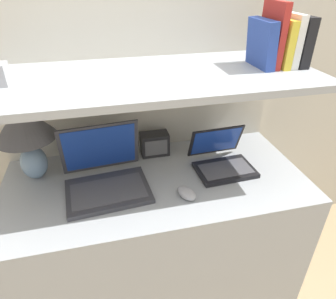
{
  "coord_description": "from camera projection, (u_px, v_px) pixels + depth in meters",
  "views": [
    {
      "loc": [
        -0.2,
        -0.75,
        1.56
      ],
      "look_at": [
        0.05,
        0.31,
        0.9
      ],
      "focal_mm": 32.0,
      "sensor_mm": 36.0,
      "label": 1
    }
  ],
  "objects": [
    {
      "name": "router_box",
      "position": [
        155.0,
        144.0,
        1.51
      ],
      "size": [
        0.14,
        0.08,
        0.11
      ],
      "color": "black",
      "rests_on": "desk"
    },
    {
      "name": "book_yellow",
      "position": [
        280.0,
        43.0,
        1.22
      ],
      "size": [
        0.03,
        0.18,
        0.19
      ],
      "color": "gold",
      "rests_on": "shelf"
    },
    {
      "name": "desk",
      "position": [
        158.0,
        238.0,
        1.54
      ],
      "size": [
        1.34,
        0.62,
        0.75
      ],
      "color": "#999EA3",
      "rests_on": "ground_plane"
    },
    {
      "name": "shelf",
      "position": [
        150.0,
        78.0,
        1.17
      ],
      "size": [
        1.34,
        0.56,
        0.03
      ],
      "color": "#999EA3",
      "rests_on": "back_riser"
    },
    {
      "name": "book_blue",
      "position": [
        261.0,
        44.0,
        1.21
      ],
      "size": [
        0.05,
        0.18,
        0.19
      ],
      "color": "#284293",
      "rests_on": "shelf"
    },
    {
      "name": "book_white",
      "position": [
        288.0,
        40.0,
        1.23
      ],
      "size": [
        0.03,
        0.17,
        0.21
      ],
      "color": "silver",
      "rests_on": "shelf"
    },
    {
      "name": "computer_mouse",
      "position": [
        186.0,
        193.0,
        1.23
      ],
      "size": [
        0.09,
        0.11,
        0.04
      ],
      "color": "#99999E",
      "rests_on": "desk"
    },
    {
      "name": "laptop_small",
      "position": [
        222.0,
        160.0,
        1.41
      ],
      "size": [
        0.27,
        0.26,
        0.18
      ],
      "color": "black",
      "rests_on": "desk"
    },
    {
      "name": "back_riser",
      "position": [
        145.0,
        168.0,
        1.7
      ],
      "size": [
        1.34,
        0.04,
        1.18
      ],
      "color": "beige",
      "rests_on": "ground_plane"
    },
    {
      "name": "book_black",
      "position": [
        297.0,
        40.0,
        1.24
      ],
      "size": [
        0.04,
        0.18,
        0.2
      ],
      "color": "black",
      "rests_on": "shelf"
    },
    {
      "name": "wall_back",
      "position": [
        138.0,
        57.0,
        1.42
      ],
      "size": [
        6.0,
        0.05,
        2.4
      ],
      "color": "beige",
      "rests_on": "ground_plane"
    },
    {
      "name": "laptop_large",
      "position": [
        105.0,
        176.0,
        1.28
      ],
      "size": [
        0.37,
        0.33,
        0.26
      ],
      "color": "#333338",
      "rests_on": "desk"
    },
    {
      "name": "book_red",
      "position": [
        272.0,
        35.0,
        1.2
      ],
      "size": [
        0.03,
        0.16,
        0.25
      ],
      "color": "#A82823",
      "rests_on": "shelf"
    },
    {
      "name": "table_lamp",
      "position": [
        25.0,
        129.0,
        1.24
      ],
      "size": [
        0.25,
        0.25,
        0.35
      ],
      "color": "#7593B2",
      "rests_on": "desk"
    }
  ]
}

